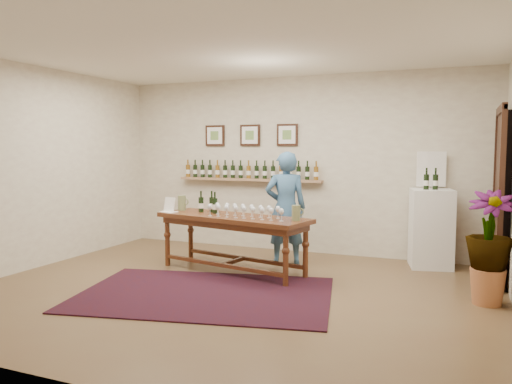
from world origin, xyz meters
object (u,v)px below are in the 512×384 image
at_px(tasting_table, 233,224).
at_px(potted_plant, 489,247).
at_px(person, 286,208).
at_px(display_pedestal, 431,228).

height_order(tasting_table, potted_plant, potted_plant).
height_order(potted_plant, person, person).
xyz_separation_m(display_pedestal, potted_plant, (0.67, -1.56, 0.07)).
bearing_deg(tasting_table, person, 67.40).
bearing_deg(person, potted_plant, 137.42).
relative_size(tasting_table, person, 1.39).
xyz_separation_m(potted_plant, person, (-2.62, 0.97, 0.19)).
bearing_deg(display_pedestal, person, -163.34).
relative_size(display_pedestal, person, 0.68).
bearing_deg(potted_plant, tasting_table, 175.45).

